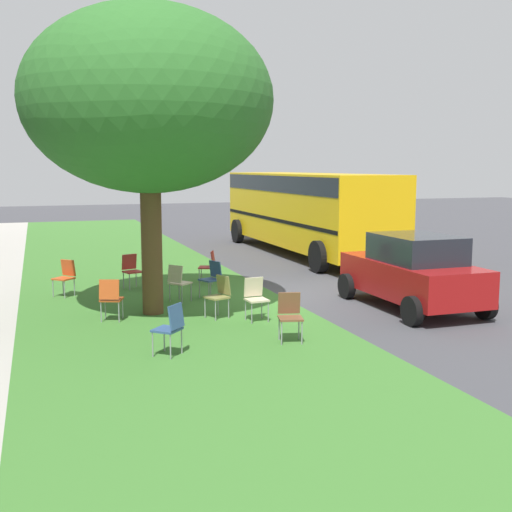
% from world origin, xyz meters
% --- Properties ---
extents(ground, '(80.00, 80.00, 0.00)m').
position_xyz_m(ground, '(0.00, 0.00, 0.00)').
color(ground, '#424247').
extents(grass_verge, '(48.00, 6.00, 0.01)m').
position_xyz_m(grass_verge, '(0.00, 3.20, 0.00)').
color(grass_verge, '#3D752D').
rests_on(grass_verge, ground).
extents(street_tree, '(5.14, 5.14, 6.36)m').
position_xyz_m(street_tree, '(-0.74, 3.45, 4.45)').
color(street_tree, brown).
rests_on(street_tree, ground).
extents(chair_0, '(0.55, 0.55, 0.88)m').
position_xyz_m(chair_0, '(0.46, 1.81, 0.52)').
color(chair_0, '#335184').
rests_on(chair_0, ground).
extents(chair_1, '(0.54, 0.53, 0.88)m').
position_xyz_m(chair_1, '(-1.17, 4.38, 0.52)').
color(chair_1, '#C64C1E').
rests_on(chair_1, ground).
extents(chair_2, '(0.59, 0.59, 0.88)m').
position_xyz_m(chair_2, '(-3.92, 3.71, 0.52)').
color(chair_2, '#335184').
rests_on(chair_2, ground).
extents(chair_3, '(0.54, 0.54, 0.88)m').
position_xyz_m(chair_3, '(-1.58, 2.21, 0.52)').
color(chair_3, olive).
rests_on(chair_3, ground).
extents(chair_4, '(0.44, 0.44, 0.88)m').
position_xyz_m(chair_4, '(-2.06, 1.58, 0.52)').
color(chair_4, beige).
rests_on(chair_4, ground).
extents(chair_5, '(0.53, 0.53, 0.88)m').
position_xyz_m(chair_5, '(2.28, 3.47, 0.52)').
color(chair_5, '#B7332D').
rests_on(chair_5, ground).
extents(chair_6, '(0.51, 0.50, 0.88)m').
position_xyz_m(chair_6, '(-3.74, 1.51, 0.52)').
color(chair_6, brown).
rests_on(chair_6, ground).
extents(chair_7, '(0.59, 0.59, 0.88)m').
position_xyz_m(chair_7, '(1.80, 5.12, 0.52)').
color(chair_7, '#C64C1E').
rests_on(chair_7, ground).
extents(chair_8, '(0.54, 0.55, 0.88)m').
position_xyz_m(chair_8, '(2.27, 1.40, 0.52)').
color(chair_8, '#B7332D').
rests_on(chair_8, ground).
extents(chair_9, '(0.58, 0.59, 0.88)m').
position_xyz_m(chair_9, '(0.20, 2.69, 0.52)').
color(chair_9, beige).
rests_on(chair_9, ground).
extents(parked_car, '(3.70, 1.92, 1.65)m').
position_xyz_m(parked_car, '(-2.14, -2.05, 0.84)').
color(parked_car, maroon).
rests_on(parked_car, ground).
extents(school_bus, '(10.40, 2.80, 2.88)m').
position_xyz_m(school_bus, '(6.92, -3.38, 1.76)').
color(school_bus, yellow).
rests_on(school_bus, ground).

